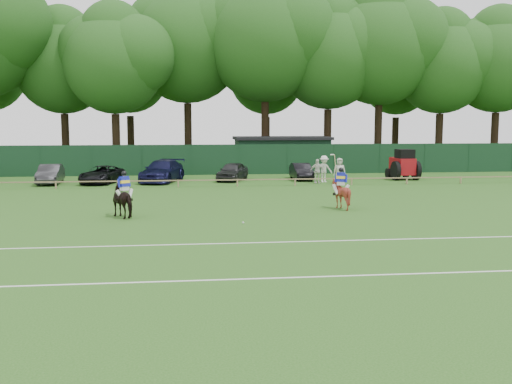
{
  "coord_description": "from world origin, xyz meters",
  "views": [
    {
      "loc": [
        -2.52,
        -22.43,
        4.46
      ],
      "look_at": [
        0.5,
        3.0,
        1.4
      ],
      "focal_mm": 42.0,
      "sensor_mm": 36.0,
      "label": 1
    }
  ],
  "objects": [
    {
      "name": "tree_row",
      "position": [
        2.0,
        35.0,
        0.0
      ],
      "size": [
        96.0,
        12.0,
        21.0
      ],
      "primitive_type": null,
      "color": "#26561C",
      "rests_on": "ground"
    },
    {
      "name": "sedan_navy",
      "position": [
        -4.19,
        21.66,
        0.79
      ],
      "size": [
        3.62,
        5.85,
        1.58
      ],
      "primitive_type": "imported",
      "rotation": [
        0.0,
        0.0,
        -0.28
      ],
      "color": "#111237",
      "rests_on": "ground"
    },
    {
      "name": "horse_dark",
      "position": [
        -5.33,
        5.6,
        0.79
      ],
      "size": [
        1.77,
        2.02,
        1.58
      ],
      "primitive_type": "imported",
      "rotation": [
        0.0,
        0.0,
        3.76
      ],
      "color": "black",
      "rests_on": "ground"
    },
    {
      "name": "tractor",
      "position": [
        13.97,
        21.35,
        1.09
      ],
      "size": [
        1.99,
        2.82,
        2.3
      ],
      "rotation": [
        0.0,
        0.0,
        0.05
      ],
      "color": "#9E0E15",
      "rests_on": "ground"
    },
    {
      "name": "sedan_grey",
      "position": [
        -12.04,
        21.21,
        0.69
      ],
      "size": [
        1.69,
        4.25,
        1.37
      ],
      "primitive_type": "imported",
      "rotation": [
        0.0,
        0.0,
        0.06
      ],
      "color": "#29292C",
      "rests_on": "ground"
    },
    {
      "name": "spectator_right",
      "position": [
        8.4,
        19.05,
        0.91
      ],
      "size": [
        0.93,
        0.65,
        1.82
      ],
      "primitive_type": "imported",
      "rotation": [
        0.0,
        0.0,
        -0.08
      ],
      "color": "beige",
      "rests_on": "ground"
    },
    {
      "name": "estate_black",
      "position": [
        6.23,
        22.09,
        0.62
      ],
      "size": [
        1.35,
        3.78,
        1.24
      ],
      "primitive_type": "imported",
      "rotation": [
        0.0,
        0.0,
        -0.01
      ],
      "color": "black",
      "rests_on": "ground"
    },
    {
      "name": "pitch_rail",
      "position": [
        0.0,
        18.0,
        0.45
      ],
      "size": [
        62.1,
        0.1,
        0.5
      ],
      "color": "#997F5B",
      "rests_on": "ground"
    },
    {
      "name": "rider_dark",
      "position": [
        -5.32,
        5.59,
        1.51
      ],
      "size": [
        0.84,
        0.66,
        1.41
      ],
      "rotation": [
        0.0,
        0.0,
        3.76
      ],
      "color": "silver",
      "rests_on": "ground"
    },
    {
      "name": "pitch_lines",
      "position": [
        0.0,
        -3.5,
        0.01
      ],
      "size": [
        60.0,
        5.1,
        0.01
      ],
      "color": "silver",
      "rests_on": "ground"
    },
    {
      "name": "spectator_left",
      "position": [
        7.5,
        20.01,
        0.97
      ],
      "size": [
        1.35,
        0.91,
        1.94
      ],
      "primitive_type": "imported",
      "rotation": [
        0.0,
        0.0,
        0.16
      ],
      "color": "silver",
      "rests_on": "ground"
    },
    {
      "name": "spectator_mid",
      "position": [
        6.82,
        19.3,
        0.87
      ],
      "size": [
        1.06,
        0.52,
        1.74
      ],
      "primitive_type": "imported",
      "rotation": [
        0.0,
        0.0,
        0.1
      ],
      "color": "silver",
      "rests_on": "ground"
    },
    {
      "name": "suv_black",
      "position": [
        -8.43,
        21.11,
        0.62
      ],
      "size": [
        3.23,
        4.89,
        1.25
      ],
      "primitive_type": "imported",
      "rotation": [
        0.0,
        0.0,
        -0.28
      ],
      "color": "black",
      "rests_on": "ground"
    },
    {
      "name": "ground",
      "position": [
        0.0,
        0.0,
        0.0
      ],
      "size": [
        160.0,
        160.0,
        0.0
      ],
      "primitive_type": "plane",
      "color": "#1E4C14",
      "rests_on": "ground"
    },
    {
      "name": "horse_chestnut",
      "position": [
        5.31,
        6.98,
        0.76
      ],
      "size": [
        1.71,
        1.78,
        1.52
      ],
      "primitive_type": "imported",
      "rotation": [
        0.0,
        0.0,
        2.68
      ],
      "color": "maroon",
      "rests_on": "ground"
    },
    {
      "name": "utility_shed",
      "position": [
        6.0,
        30.0,
        1.54
      ],
      "size": [
        8.4,
        4.4,
        3.04
      ],
      "color": "#14331E",
      "rests_on": "ground"
    },
    {
      "name": "polo_ball",
      "position": [
        -0.05,
        3.17,
        0.04
      ],
      "size": [
        0.09,
        0.09,
        0.09
      ],
      "primitive_type": "sphere",
      "color": "silver",
      "rests_on": "ground"
    },
    {
      "name": "perimeter_fence",
      "position": [
        0.0,
        27.0,
        1.25
      ],
      "size": [
        92.08,
        0.08,
        2.5
      ],
      "color": "#14351E",
      "rests_on": "ground"
    },
    {
      "name": "hatch_grey",
      "position": [
        0.98,
        21.97,
        0.69
      ],
      "size": [
        2.99,
        4.35,
        1.37
      ],
      "primitive_type": "imported",
      "rotation": [
        0.0,
        0.0,
        -0.38
      ],
      "color": "#2A2A2C",
      "rests_on": "ground"
    },
    {
      "name": "rider_chestnut",
      "position": [
        5.3,
        6.98,
        1.47
      ],
      "size": [
        0.89,
        0.79,
        2.05
      ],
      "rotation": [
        0.0,
        0.0,
        2.68
      ],
      "color": "silver",
      "rests_on": "ground"
    }
  ]
}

